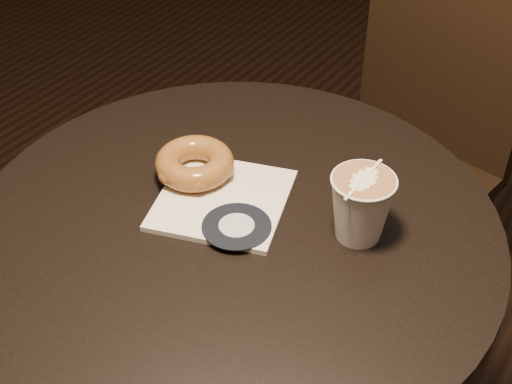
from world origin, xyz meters
TOP-DOWN VIEW (x-y plane):
  - cafe_table at (0.00, 0.00)m, footprint 0.70×0.70m
  - chair at (-0.01, 0.66)m, footprint 0.43×0.43m
  - pastry_bag at (-0.03, 0.02)m, footprint 0.21×0.21m
  - doughnut at (-0.10, 0.04)m, footprint 0.11×0.11m
  - latte_cup at (0.15, 0.07)m, footprint 0.08×0.08m

SIDE VIEW (x-z plane):
  - chair at x=-0.01m, z-range 0.06..1.00m
  - cafe_table at x=0.00m, z-range 0.18..0.93m
  - pastry_bag at x=-0.03m, z-range 0.75..0.76m
  - doughnut at x=-0.10m, z-range 0.76..0.79m
  - latte_cup at x=0.15m, z-range 0.75..0.84m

